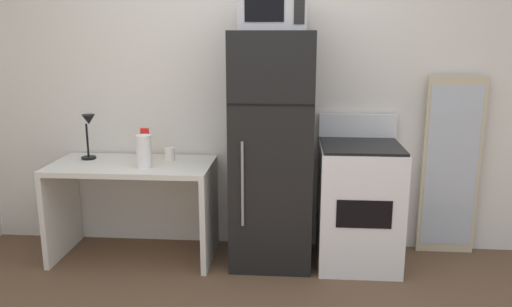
# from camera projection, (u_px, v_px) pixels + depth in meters

# --- Properties ---
(wall_back_white) EXTENTS (5.00, 0.10, 2.60)m
(wall_back_white) POSITION_uv_depth(u_px,v_px,m) (249.00, 86.00, 4.03)
(wall_back_white) COLOR silver
(wall_back_white) RESTS_ON ground
(desk) EXTENTS (1.21, 0.62, 0.75)m
(desk) POSITION_uv_depth(u_px,v_px,m) (133.00, 191.00, 3.90)
(desk) COLOR silver
(desk) RESTS_ON ground
(desk_lamp) EXTENTS (0.14, 0.12, 0.35)m
(desk_lamp) POSITION_uv_depth(u_px,v_px,m) (88.00, 129.00, 3.91)
(desk_lamp) COLOR black
(desk_lamp) RESTS_ON desk
(paper_towel_roll) EXTENTS (0.11, 0.11, 0.24)m
(paper_towel_roll) POSITION_uv_depth(u_px,v_px,m) (144.00, 151.00, 3.70)
(paper_towel_roll) COLOR white
(paper_towel_roll) RESTS_ON desk
(spray_bottle) EXTENTS (0.06, 0.06, 0.25)m
(spray_bottle) POSITION_uv_depth(u_px,v_px,m) (146.00, 147.00, 3.93)
(spray_bottle) COLOR yellow
(spray_bottle) RESTS_ON desk
(coffee_mug) EXTENTS (0.08, 0.08, 0.09)m
(coffee_mug) POSITION_uv_depth(u_px,v_px,m) (170.00, 154.00, 3.93)
(coffee_mug) COLOR white
(coffee_mug) RESTS_ON desk
(refrigerator) EXTENTS (0.59, 0.61, 1.72)m
(refrigerator) POSITION_uv_depth(u_px,v_px,m) (272.00, 151.00, 3.76)
(refrigerator) COLOR black
(refrigerator) RESTS_ON ground
(microwave) EXTENTS (0.46, 0.35, 0.26)m
(microwave) POSITION_uv_depth(u_px,v_px,m) (273.00, 11.00, 3.51)
(microwave) COLOR #B7B7BC
(microwave) RESTS_ON refrigerator
(oven_range) EXTENTS (0.59, 0.61, 1.10)m
(oven_range) POSITION_uv_depth(u_px,v_px,m) (359.00, 204.00, 3.80)
(oven_range) COLOR white
(oven_range) RESTS_ON ground
(leaning_mirror) EXTENTS (0.44, 0.03, 1.40)m
(leaning_mirror) POSITION_uv_depth(u_px,v_px,m) (451.00, 167.00, 3.94)
(leaning_mirror) COLOR #C6B793
(leaning_mirror) RESTS_ON ground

